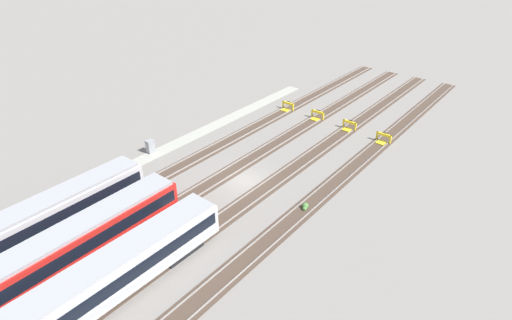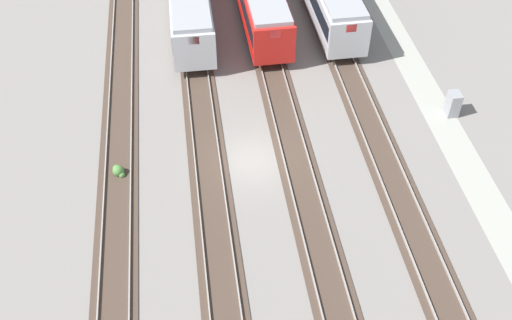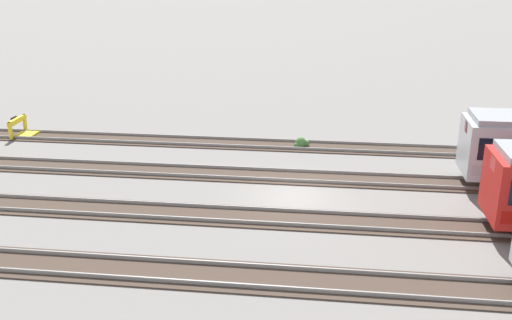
{
  "view_description": "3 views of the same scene",
  "coord_description": "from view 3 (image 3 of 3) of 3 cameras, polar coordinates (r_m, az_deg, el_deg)",
  "views": [
    {
      "loc": [
        26.87,
        23.42,
        23.62
      ],
      "look_at": [
        -1.81,
        -0.0,
        1.8
      ],
      "focal_mm": 28.0,
      "sensor_mm": 36.0,
      "label": 1
    },
    {
      "loc": [
        -24.41,
        3.18,
        24.33
      ],
      "look_at": [
        -1.81,
        -0.0,
        1.8
      ],
      "focal_mm": 42.0,
      "sensor_mm": 36.0,
      "label": 2
    },
    {
      "loc": [
        1.43,
        -26.37,
        11.38
      ],
      "look_at": [
        -1.81,
        -0.0,
        1.8
      ],
      "focal_mm": 42.0,
      "sensor_mm": 36.0,
      "label": 3
    }
  ],
  "objects": [
    {
      "name": "rail_track_near_inner",
      "position": [
        26.43,
        3.24,
        -5.61
      ],
      "size": [
        90.0,
        2.24,
        0.21
      ],
      "color": "#47382D",
      "rests_on": "ground"
    },
    {
      "name": "rail_track_far_inner",
      "position": [
        35.87,
        4.36,
        1.34
      ],
      "size": [
        90.0,
        2.23,
        0.21
      ],
      "color": "#47382D",
      "rests_on": "ground"
    },
    {
      "name": "weed_clump",
      "position": [
        35.77,
        4.34,
        1.62
      ],
      "size": [
        0.92,
        0.7,
        0.64
      ],
      "color": "#4C7F3D",
      "rests_on": "ground"
    },
    {
      "name": "ground_plane",
      "position": [
        28.76,
        3.59,
        -3.53
      ],
      "size": [
        400.0,
        400.0,
        0.0
      ],
      "primitive_type": "plane",
      "color": "gray"
    },
    {
      "name": "bumper_stop_far_inner_track",
      "position": [
        40.46,
        -21.43,
        2.85
      ],
      "size": [
        1.35,
        2.0,
        1.22
      ],
      "color": "yellow",
      "rests_on": "ground"
    },
    {
      "name": "rail_track_nearest",
      "position": [
        21.95,
        2.31,
        -11.28
      ],
      "size": [
        90.0,
        2.23,
        0.21
      ],
      "color": "#47382D",
      "rests_on": "ground"
    },
    {
      "name": "rail_track_middle",
      "position": [
        31.09,
        3.89,
        -1.61
      ],
      "size": [
        90.0,
        2.24,
        0.21
      ],
      "color": "#47382D",
      "rests_on": "ground"
    }
  ]
}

